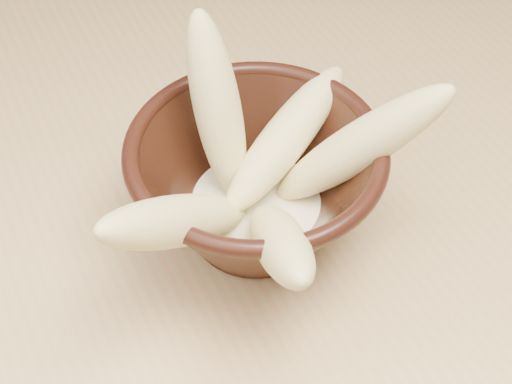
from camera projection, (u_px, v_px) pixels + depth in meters
table at (308, 191)px, 0.75m from camera, size 1.20×0.80×0.75m
bowl at (256, 184)px, 0.56m from camera, size 0.20×0.20×0.11m
milk_puddle at (256, 206)px, 0.58m from camera, size 0.11×0.11×0.02m
banana_upright at (217, 108)px, 0.55m from camera, size 0.04×0.09×0.16m
banana_left at (179, 221)px, 0.49m from camera, size 0.16×0.10×0.14m
banana_right at (359, 146)px, 0.54m from camera, size 0.14×0.10×0.15m
banana_across at (286, 138)px, 0.57m from camera, size 0.16×0.11×0.08m
banana_front at (280, 243)px, 0.49m from camera, size 0.08×0.15×0.12m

